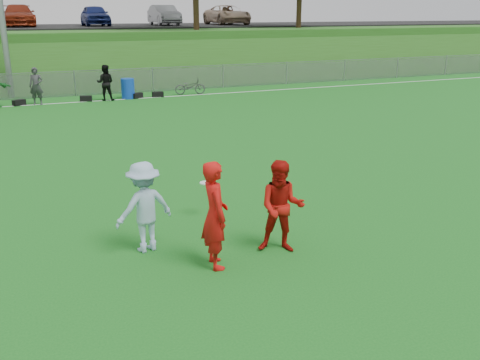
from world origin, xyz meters
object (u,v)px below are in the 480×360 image
recycling_bin (128,89)px  bicycle (190,87)px  player_blue (144,207)px  player_red_left (215,215)px  frisbee (206,183)px  player_red_center (282,207)px

recycling_bin → bicycle: bearing=1.6°
recycling_bin → bicycle: recycling_bin is taller
player_blue → player_red_left: bearing=118.3°
frisbee → bicycle: 17.27m
player_red_center → recycling_bin: 18.60m
recycling_bin → player_blue: bearing=-100.5°
frisbee → player_red_left: bearing=-105.4°
frisbee → player_blue: bearing=-143.5°
player_red_left → recycling_bin: player_red_left is taller
player_red_center → player_blue: size_ratio=1.02×
player_red_center → frisbee: 2.22m
player_blue → bicycle: 18.85m
player_red_left → frisbee: (0.61, 2.21, -0.18)m
player_red_left → bicycle: player_red_left is taller
player_blue → recycling_bin: (3.28, 17.60, -0.34)m
player_red_left → recycling_bin: size_ratio=1.89×
player_red_left → bicycle: bearing=-12.5°
player_red_left → recycling_bin: bearing=-3.2°
player_red_center → bicycle: size_ratio=1.09×
bicycle → player_red_left: bearing=175.7°
player_red_left → player_blue: bearing=45.2°
player_red_center → frisbee: size_ratio=6.71×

